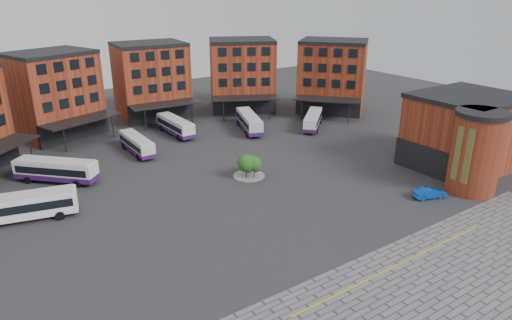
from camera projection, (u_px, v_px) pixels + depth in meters
ground at (291, 213)px, 53.16m from camera, size 160.00×160.00×0.00m
paving_zone at (477, 311)px, 37.23m from camera, size 50.00×22.00×0.02m
yellow_line at (399, 264)px, 43.40m from camera, size 26.00×0.15×0.02m
main_building at (131, 96)px, 77.58m from camera, size 94.14×42.48×14.60m
east_building at (466, 134)px, 63.95m from camera, size 17.40×15.40×10.60m
tree_island at (250, 165)px, 62.46m from camera, size 4.40×4.40×3.51m
bus_a at (24, 205)px, 50.92m from camera, size 11.51×5.07×3.17m
bus_b at (56, 170)px, 61.03m from camera, size 9.75×9.76×3.16m
bus_c at (137, 144)px, 71.71m from camera, size 2.59×9.86×2.77m
bus_d at (175, 126)px, 80.58m from camera, size 2.87×10.64×2.98m
bus_e at (249, 122)px, 82.74m from camera, size 6.20×11.27×3.12m
bus_f at (313, 120)px, 84.38m from camera, size 9.09×8.57×2.86m
blue_car at (429, 193)px, 56.79m from camera, size 4.42×2.78×1.38m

